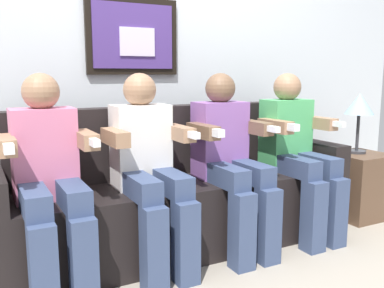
{
  "coord_description": "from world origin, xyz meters",
  "views": [
    {
      "loc": [
        -1.13,
        -2.01,
        1.11
      ],
      "look_at": [
        0.0,
        0.15,
        0.7
      ],
      "focal_mm": 39.68,
      "sensor_mm": 36.0,
      "label": 1
    }
  ],
  "objects_px": {
    "couch": "(179,200)",
    "table_lamp": "(359,107)",
    "person_left_center": "(149,164)",
    "person_right_center": "(230,155)",
    "side_table_right": "(358,185)",
    "person_rightmost": "(297,148)",
    "person_leftmost": "(49,174)"
  },
  "relations": [
    {
      "from": "couch",
      "to": "table_lamp",
      "type": "height_order",
      "value": "table_lamp"
    },
    {
      "from": "person_left_center",
      "to": "person_right_center",
      "type": "bearing_deg",
      "value": -0.05
    },
    {
      "from": "person_right_center",
      "to": "side_table_right",
      "type": "relative_size",
      "value": 2.22
    },
    {
      "from": "person_left_center",
      "to": "side_table_right",
      "type": "relative_size",
      "value": 2.22
    },
    {
      "from": "person_left_center",
      "to": "person_rightmost",
      "type": "bearing_deg",
      "value": -0.02
    },
    {
      "from": "person_left_center",
      "to": "person_right_center",
      "type": "relative_size",
      "value": 1.0
    },
    {
      "from": "couch",
      "to": "side_table_right",
      "type": "relative_size",
      "value": 4.6
    },
    {
      "from": "side_table_right",
      "to": "person_left_center",
      "type": "bearing_deg",
      "value": -178.02
    },
    {
      "from": "person_left_center",
      "to": "side_table_right",
      "type": "distance_m",
      "value": 1.8
    },
    {
      "from": "side_table_right",
      "to": "person_leftmost",
      "type": "bearing_deg",
      "value": -178.47
    },
    {
      "from": "person_rightmost",
      "to": "person_leftmost",
      "type": "bearing_deg",
      "value": 180.0
    },
    {
      "from": "person_right_center",
      "to": "couch",
      "type": "bearing_deg",
      "value": 147.93
    },
    {
      "from": "person_leftmost",
      "to": "side_table_right",
      "type": "height_order",
      "value": "person_leftmost"
    },
    {
      "from": "person_left_center",
      "to": "table_lamp",
      "type": "xyz_separation_m",
      "value": [
        1.76,
        0.09,
        0.25
      ]
    },
    {
      "from": "person_rightmost",
      "to": "person_left_center",
      "type": "bearing_deg",
      "value": 179.98
    },
    {
      "from": "person_left_center",
      "to": "table_lamp",
      "type": "bearing_deg",
      "value": 3.04
    },
    {
      "from": "person_left_center",
      "to": "person_right_center",
      "type": "xyz_separation_m",
      "value": [
        0.54,
        -0.0,
        0.0
      ]
    },
    {
      "from": "couch",
      "to": "person_rightmost",
      "type": "xyz_separation_m",
      "value": [
        0.81,
        -0.17,
        0.29
      ]
    },
    {
      "from": "couch",
      "to": "side_table_right",
      "type": "bearing_deg",
      "value": -4.08
    },
    {
      "from": "couch",
      "to": "person_right_center",
      "type": "bearing_deg",
      "value": -32.07
    },
    {
      "from": "couch",
      "to": "table_lamp",
      "type": "bearing_deg",
      "value": -2.86
    },
    {
      "from": "person_rightmost",
      "to": "table_lamp",
      "type": "distance_m",
      "value": 0.74
    },
    {
      "from": "person_right_center",
      "to": "side_table_right",
      "type": "height_order",
      "value": "person_right_center"
    },
    {
      "from": "table_lamp",
      "to": "person_left_center",
      "type": "bearing_deg",
      "value": -176.96
    },
    {
      "from": "person_leftmost",
      "to": "person_left_center",
      "type": "relative_size",
      "value": 1.0
    },
    {
      "from": "person_leftmost",
      "to": "person_left_center",
      "type": "bearing_deg",
      "value": 0.05
    },
    {
      "from": "couch",
      "to": "side_table_right",
      "type": "distance_m",
      "value": 1.5
    },
    {
      "from": "person_leftmost",
      "to": "person_rightmost",
      "type": "height_order",
      "value": "same"
    },
    {
      "from": "person_leftmost",
      "to": "couch",
      "type": "bearing_deg",
      "value": 11.79
    },
    {
      "from": "side_table_right",
      "to": "table_lamp",
      "type": "bearing_deg",
      "value": 101.21
    },
    {
      "from": "couch",
      "to": "person_leftmost",
      "type": "height_order",
      "value": "person_leftmost"
    },
    {
      "from": "person_left_center",
      "to": "person_rightmost",
      "type": "distance_m",
      "value": 1.08
    }
  ]
}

